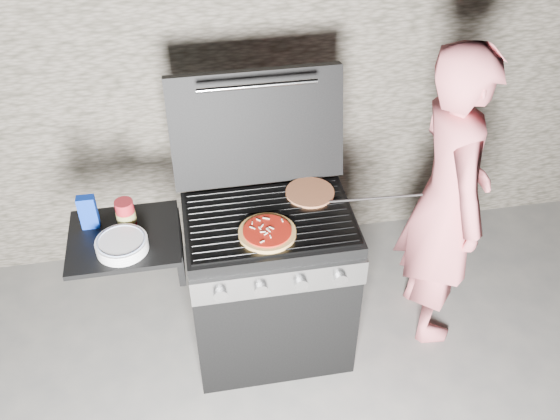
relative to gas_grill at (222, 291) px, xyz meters
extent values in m
plane|color=#555453|center=(0.25, 0.00, -0.46)|extent=(50.00, 50.00, 0.00)
cube|color=slate|center=(0.25, 1.05, 0.44)|extent=(8.00, 0.35, 1.80)
cylinder|color=tan|center=(0.47, 0.14, 0.46)|extent=(0.31, 0.31, 0.01)
cylinder|color=maroon|center=(-0.40, 0.08, 0.51)|extent=(0.11, 0.11, 0.13)
cube|color=#0A2B98|center=(-0.57, 0.09, 0.53)|extent=(0.08, 0.05, 0.17)
cylinder|color=white|center=(-0.42, -0.09, 0.47)|extent=(0.28, 0.28, 0.05)
imported|color=#E66E76|center=(1.15, 0.05, 0.39)|extent=(0.44, 0.64, 1.70)
cylinder|color=black|center=(0.76, 0.00, 0.50)|extent=(0.43, 0.13, 0.09)
camera|label=1|loc=(-0.09, -2.19, 2.34)|focal=40.00mm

